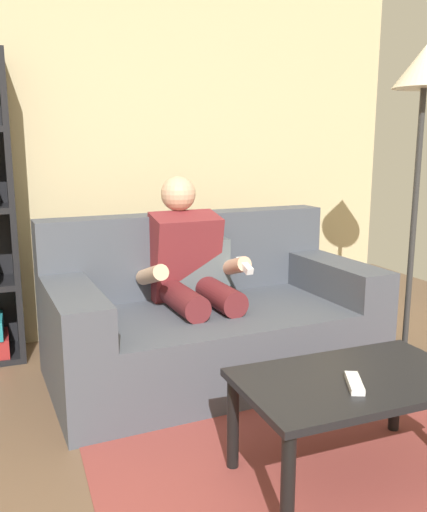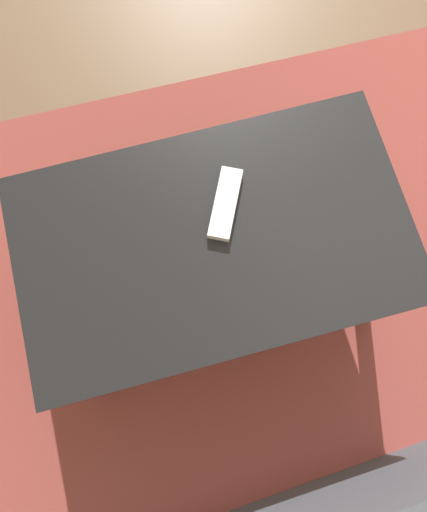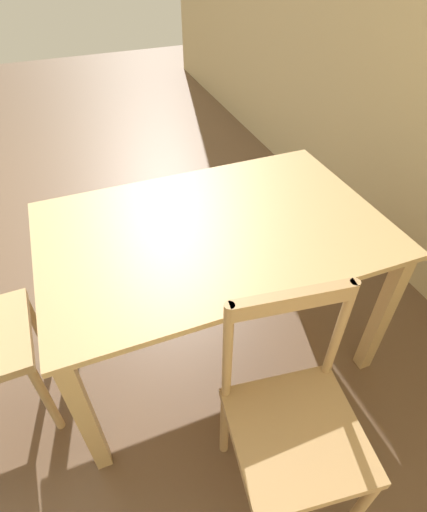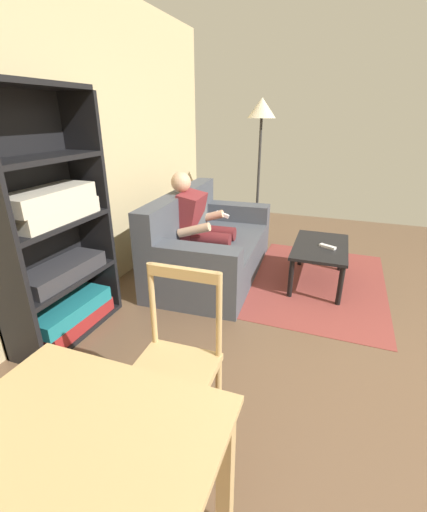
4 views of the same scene
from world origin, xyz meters
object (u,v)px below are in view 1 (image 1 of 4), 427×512
object	(u,v)px
floor_lamp	(423,97)
coffee_table	(353,392)
person_lounging	(192,274)
couch	(208,318)
tv_remote	(355,383)

from	to	relation	value
floor_lamp	coffee_table	bearing A→B (deg)	-139.04
person_lounging	floor_lamp	distance (m)	1.68
person_lounging	coffee_table	distance (m)	1.29
couch	floor_lamp	size ratio (longest dim) A/B	1.00
person_lounging	floor_lamp	xyz separation A→B (m)	(1.31, -0.32, 1.01)
coffee_table	tv_remote	xyz separation A→B (m)	(-0.05, -0.07, 0.07)
coffee_table	floor_lamp	size ratio (longest dim) A/B	0.48
coffee_table	floor_lamp	world-z (taller)	floor_lamp
coffee_table	floor_lamp	bearing A→B (deg)	40.96
person_lounging	coffee_table	xyz separation A→B (m)	(0.23, -1.25, -0.21)
person_lounging	tv_remote	world-z (taller)	person_lounging
person_lounging	coffee_table	world-z (taller)	person_lounging
tv_remote	floor_lamp	bearing A→B (deg)	-111.77
couch	tv_remote	world-z (taller)	couch
couch	person_lounging	distance (m)	0.28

